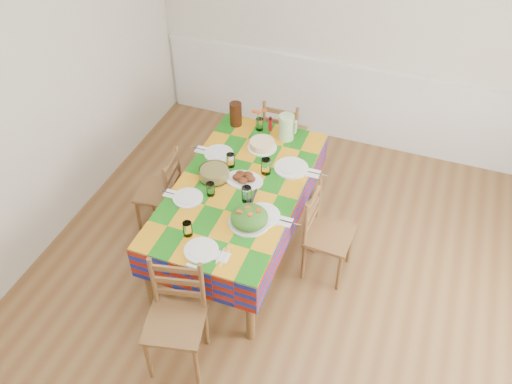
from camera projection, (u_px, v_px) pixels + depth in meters
room at (293, 187)px, 3.49m from camera, size 4.58×5.08×2.78m
wainscot at (360, 104)px, 5.79m from camera, size 4.41×0.06×0.92m
dining_table at (239, 192)px, 4.49m from camera, size 1.01×1.88×0.73m
setting_near_head at (197, 243)px, 3.93m from camera, size 0.41×0.27×0.12m
setting_left_near at (195, 194)px, 4.31m from camera, size 0.44×0.26×0.12m
setting_left_far at (222, 156)px, 4.68m from camera, size 0.47×0.28×0.12m
setting_right_near at (257, 208)px, 4.20m from camera, size 0.53×0.30×0.14m
setting_right_far at (283, 167)px, 4.56m from camera, size 0.55×0.32×0.14m
meat_platter at (244, 178)px, 4.46m from camera, size 0.33×0.23×0.06m
salad_platter at (249, 218)px, 4.08m from camera, size 0.32×0.32×0.13m
pasta_bowl at (214, 173)px, 4.48m from camera, size 0.25×0.25×0.09m
cake at (262, 145)px, 4.79m from camera, size 0.26×0.26×0.07m
serving_utensils at (251, 196)px, 4.34m from camera, size 0.13×0.30×0.01m
flower_vase at (259, 121)px, 4.96m from camera, size 0.14×0.12×0.22m
hot_sauce at (270, 124)px, 4.97m from camera, size 0.03×0.03×0.14m
green_pitcher at (286, 127)px, 4.84m from camera, size 0.14×0.14×0.24m
tea_pitcher at (236, 114)px, 5.01m from camera, size 0.11×0.11×0.23m
name_card at (191, 266)px, 3.79m from camera, size 0.08×0.02×0.02m
chair_near at (176, 319)px, 3.80m from camera, size 0.48×0.47×0.92m
chair_far at (283, 135)px, 5.47m from camera, size 0.39×0.37×0.87m
chair_left at (162, 192)px, 4.85m from camera, size 0.40×0.42×0.84m
chair_right at (325, 234)px, 4.45m from camera, size 0.38×0.40×0.86m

